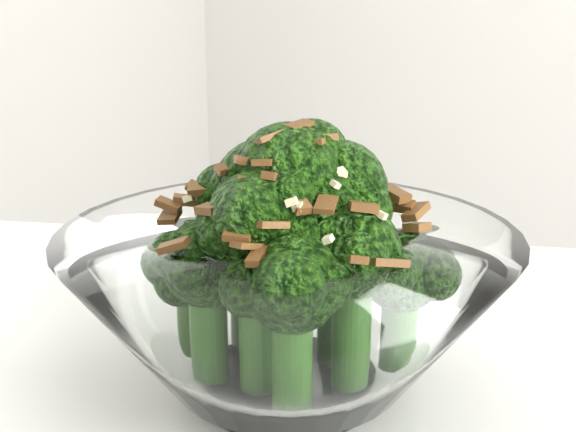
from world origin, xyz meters
The scene contains 1 object.
broccoli_dish centered at (-0.22, -0.11, 0.81)m, with size 0.25×0.25×0.16m.
Camera 1 is at (0.02, -0.48, 0.99)m, focal length 55.00 mm.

